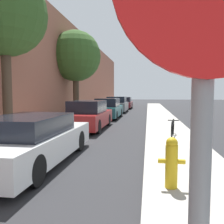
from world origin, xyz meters
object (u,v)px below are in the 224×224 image
(parked_car_maroon, at_px, (124,103))
(street_tree_far, at_px, (76,57))
(parked_car_white, at_px, (31,140))
(street_tree_near, at_px, (5,14))
(traffic_sign_post, at_px, (206,80))
(parked_car_red, at_px, (89,116))
(parked_car_teal, at_px, (108,109))
(parked_car_grey, at_px, (117,105))
(bicycle, at_px, (173,128))
(fire_hydrant, at_px, (171,162))

(parked_car_maroon, height_order, street_tree_far, street_tree_far)
(parked_car_white, distance_m, street_tree_near, 5.63)
(traffic_sign_post, bearing_deg, parked_car_red, 99.30)
(parked_car_teal, relative_size, parked_car_grey, 1.11)
(parked_car_white, xyz_separation_m, bicycle, (3.87, 3.87, -0.15))
(parked_car_white, distance_m, bicycle, 5.47)
(parked_car_teal, distance_m, street_tree_near, 9.68)
(parked_car_white, distance_m, parked_car_red, 5.93)
(parked_car_red, xyz_separation_m, fire_hydrant, (3.35, -7.28, -0.09))
(parked_car_teal, relative_size, traffic_sign_post, 1.75)
(parked_car_maroon, distance_m, bicycle, 18.98)
(fire_hydrant, bearing_deg, parked_car_white, 157.86)
(parked_car_white, distance_m, parked_car_grey, 16.89)
(parked_car_grey, bearing_deg, parked_car_red, -89.96)
(parked_car_white, bearing_deg, parked_car_red, 90.28)
(fire_hydrant, bearing_deg, parked_car_grey, 100.44)
(street_tree_near, bearing_deg, fire_hydrant, -36.34)
(parked_car_teal, bearing_deg, bicycle, -62.85)
(parked_car_red, distance_m, street_tree_far, 6.45)
(fire_hydrant, relative_size, bicycle, 0.58)
(street_tree_far, relative_size, bicycle, 3.94)
(parked_car_white, relative_size, parked_car_maroon, 1.12)
(parked_car_white, height_order, parked_car_teal, parked_car_teal)
(street_tree_near, relative_size, street_tree_far, 1.03)
(parked_car_red, relative_size, traffic_sign_post, 1.75)
(parked_car_grey, bearing_deg, parked_car_white, -89.88)
(parked_car_grey, height_order, street_tree_far, street_tree_far)
(street_tree_far, bearing_deg, street_tree_near, -92.15)
(parked_car_red, distance_m, street_tree_near, 5.62)
(parked_car_teal, xyz_separation_m, street_tree_near, (-2.51, -8.42, 4.07))
(bicycle, bearing_deg, parked_car_teal, 126.23)
(street_tree_near, relative_size, traffic_sign_post, 2.47)
(street_tree_far, relative_size, fire_hydrant, 6.80)
(traffic_sign_post, height_order, bicycle, traffic_sign_post)
(parked_car_maroon, bearing_deg, bicycle, -78.58)
(parked_car_white, bearing_deg, street_tree_near, 130.31)
(street_tree_near, distance_m, traffic_sign_post, 9.86)
(parked_car_grey, distance_m, parked_car_maroon, 5.58)
(parked_car_grey, xyz_separation_m, fire_hydrant, (3.36, -18.24, -0.12))
(parked_car_teal, height_order, traffic_sign_post, traffic_sign_post)
(parked_car_red, relative_size, street_tree_near, 0.71)
(parked_car_white, xyz_separation_m, parked_car_grey, (-0.04, 16.89, 0.11))
(parked_car_white, xyz_separation_m, parked_car_red, (-0.03, 5.93, 0.07))
(bicycle, bearing_deg, street_tree_near, -162.28)
(parked_car_white, relative_size, parked_car_red, 1.04)
(street_tree_near, bearing_deg, bicycle, 8.65)
(parked_car_teal, bearing_deg, traffic_sign_post, -79.25)
(parked_car_white, relative_size, street_tree_near, 0.74)
(parked_car_red, height_order, street_tree_near, street_tree_near)
(parked_car_grey, xyz_separation_m, street_tree_near, (-2.43, -13.98, 4.03))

